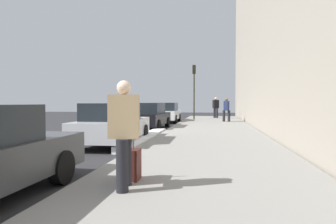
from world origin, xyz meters
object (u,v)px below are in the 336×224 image
Objects in this scene: pedestrian_black_coat at (216,107)px; parked_car_black at (148,116)px; pedestrian_tan_coat at (124,131)px; parked_car_white at (166,113)px; parked_car_silver at (113,124)px; pedestrian_navy_coat at (226,109)px; traffic_light_pole at (194,83)px; rolling_suitcase at (133,164)px.

parked_car_black is at bearing 158.68° from pedestrian_black_coat.
parked_car_white is at bearing 7.19° from pedestrian_tan_coat.
parked_car_silver is 12.07m from pedestrian_navy_coat.
traffic_light_pole reaches higher than pedestrian_black_coat.
traffic_light_pole is at bearing 0.63° from rolling_suitcase.
traffic_light_pole reaches higher than pedestrian_navy_coat.
parked_car_white is (11.82, -0.00, 0.00)m from parked_car_silver.
parked_car_white is 17.58m from pedestrian_tan_coat.
parked_car_white is 4.75× the size of rolling_suitcase.
rolling_suitcase is at bearing -179.37° from traffic_light_pole.
parked_car_silver and parked_car_white have the same top height.
parked_car_black is 1.03× the size of parked_car_white.
parked_car_silver is 2.50× the size of pedestrian_navy_coat.
parked_car_black is 10.68m from pedestrian_black_coat.
parked_car_silver is 2.32× the size of pedestrian_black_coat.
pedestrian_navy_coat reaches higher than rolling_suitcase.
pedestrian_navy_coat is 16.47m from rolling_suitcase.
pedestrian_tan_coat reaches higher than parked_car_white.
parked_car_silver is 14.19m from traffic_light_pole.
rolling_suitcase is (-18.95, -0.21, -2.72)m from traffic_light_pole.
parked_car_black is at bearing 11.04° from pedestrian_tan_coat.
pedestrian_tan_coat reaches higher than pedestrian_navy_coat.
parked_car_silver is 16.56m from pedestrian_black_coat.
pedestrian_navy_coat is 0.98× the size of pedestrian_tan_coat.
traffic_light_pole is (2.66, 2.52, 2.09)m from pedestrian_navy_coat.
pedestrian_navy_coat is at bearing -171.55° from pedestrian_black_coat.
parked_car_white is 3.72m from traffic_light_pole.
parked_car_black is 4.90× the size of rolling_suitcase.
pedestrian_navy_coat is at bearing -21.99° from parked_car_silver.
traffic_light_pole is at bearing 141.82° from pedestrian_black_coat.
pedestrian_black_coat is (9.95, -3.88, 0.38)m from parked_car_black.
pedestrian_black_coat is 2.02× the size of rolling_suitcase.
parked_car_silver is 11.82m from parked_car_white.
parked_car_black and parked_car_white have the same top height.
parked_car_black is 6.82m from pedestrian_navy_coat.
parked_car_black is at bearing 178.97° from parked_car_white.
parked_car_black is 11.52m from rolling_suitcase.
traffic_light_pole reaches higher than parked_car_black.
pedestrian_black_coat is (16.12, -3.79, 0.38)m from parked_car_silver.
rolling_suitcase is at bearing -156.61° from parked_car_silver.
pedestrian_black_coat is 1.08× the size of pedestrian_navy_coat.
pedestrian_black_coat is at bearing -4.25° from rolling_suitcase.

